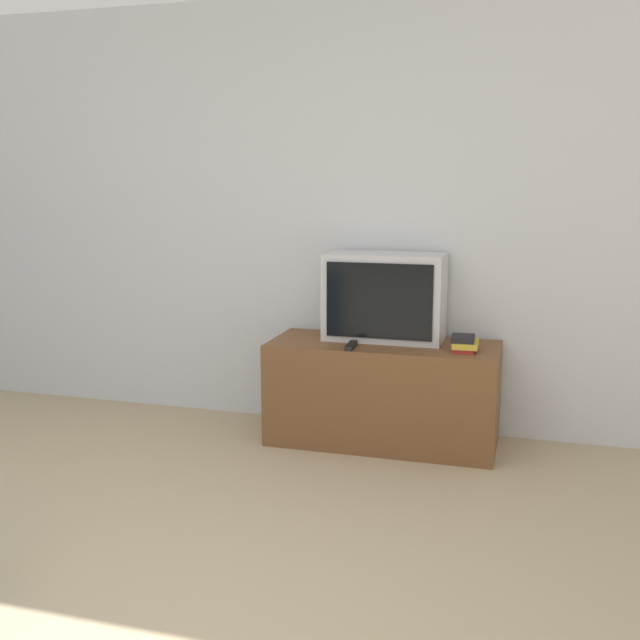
% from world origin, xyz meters
% --- Properties ---
extents(wall_back, '(9.00, 0.06, 2.60)m').
position_xyz_m(wall_back, '(0.00, 3.03, 1.30)').
color(wall_back, silver).
rests_on(wall_back, ground_plane).
extents(tv_stand, '(1.32, 0.54, 0.60)m').
position_xyz_m(tv_stand, '(0.64, 2.71, 0.30)').
color(tv_stand, brown).
rests_on(tv_stand, ground_plane).
extents(television, '(0.69, 0.34, 0.51)m').
position_xyz_m(television, '(0.62, 2.81, 0.85)').
color(television, silver).
rests_on(television, tv_stand).
extents(book_stack, '(0.15, 0.22, 0.08)m').
position_xyz_m(book_stack, '(1.11, 2.64, 0.64)').
color(book_stack, '#B72D28').
rests_on(book_stack, tv_stand).
extents(remote_on_stand, '(0.05, 0.19, 0.02)m').
position_xyz_m(remote_on_stand, '(0.49, 2.54, 0.61)').
color(remote_on_stand, black).
rests_on(remote_on_stand, tv_stand).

